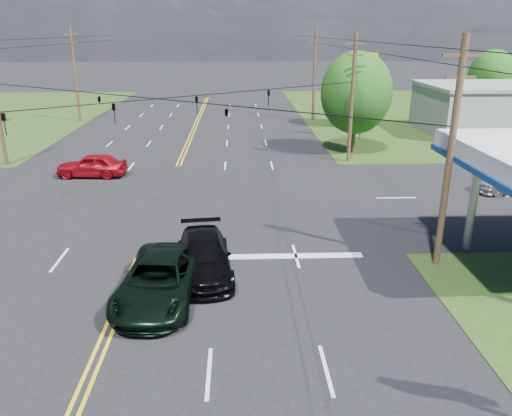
{
  "coord_description": "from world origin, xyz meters",
  "views": [
    {
      "loc": [
        4.43,
        -16.3,
        9.59
      ],
      "look_at": [
        5.28,
        6.0,
        1.62
      ],
      "focal_mm": 35.0,
      "sensor_mm": 36.0,
      "label": 1
    }
  ],
  "objects_px": {
    "pole_ne": "(352,97)",
    "pole_right_far": "(314,73)",
    "tree_right_a": "(356,93)",
    "tree_right_b": "(353,85)",
    "pickup_dkgreen": "(159,280)",
    "retail_ne": "(498,110)",
    "tree_far_r": "(492,77)",
    "pole_se": "(450,153)",
    "suv_black": "(204,256)",
    "pole_left_far": "(75,74)"
  },
  "relations": [
    {
      "from": "pole_se",
      "to": "pole_left_far",
      "type": "bearing_deg",
      "value": 125.1
    },
    {
      "from": "pole_right_far",
      "to": "pickup_dkgreen",
      "type": "distance_m",
      "value": 41.43
    },
    {
      "from": "suv_black",
      "to": "tree_right_a",
      "type": "bearing_deg",
      "value": 56.33
    },
    {
      "from": "pole_right_far",
      "to": "tree_right_a",
      "type": "distance_m",
      "value": 16.03
    },
    {
      "from": "pole_left_far",
      "to": "tree_right_a",
      "type": "bearing_deg",
      "value": -30.65
    },
    {
      "from": "pole_left_far",
      "to": "tree_right_b",
      "type": "bearing_deg",
      "value": -7.72
    },
    {
      "from": "pole_se",
      "to": "tree_right_b",
      "type": "height_order",
      "value": "pole_se"
    },
    {
      "from": "tree_far_r",
      "to": "pole_ne",
      "type": "bearing_deg",
      "value": -135.0
    },
    {
      "from": "retail_ne",
      "to": "tree_right_b",
      "type": "height_order",
      "value": "tree_right_b"
    },
    {
      "from": "pole_se",
      "to": "tree_far_r",
      "type": "relative_size",
      "value": 1.25
    },
    {
      "from": "tree_right_a",
      "to": "tree_right_b",
      "type": "distance_m",
      "value": 12.27
    },
    {
      "from": "pole_ne",
      "to": "pole_right_far",
      "type": "xyz_separation_m",
      "value": [
        0.0,
        19.0,
        0.25
      ]
    },
    {
      "from": "retail_ne",
      "to": "pole_se",
      "type": "xyz_separation_m",
      "value": [
        -17.0,
        -29.0,
        2.72
      ]
    },
    {
      "from": "pole_right_far",
      "to": "suv_black",
      "type": "xyz_separation_m",
      "value": [
        -10.0,
        -37.48,
        -4.4
      ]
    },
    {
      "from": "retail_ne",
      "to": "tree_far_r",
      "type": "xyz_separation_m",
      "value": [
        4.0,
        10.0,
        2.34
      ]
    },
    {
      "from": "pickup_dkgreen",
      "to": "tree_far_r",
      "type": "bearing_deg",
      "value": 56.47
    },
    {
      "from": "tree_right_b",
      "to": "pickup_dkgreen",
      "type": "relative_size",
      "value": 1.22
    },
    {
      "from": "pickup_dkgreen",
      "to": "tree_right_b",
      "type": "bearing_deg",
      "value": 71.6
    },
    {
      "from": "suv_black",
      "to": "tree_far_r",
      "type": "bearing_deg",
      "value": 45.31
    },
    {
      "from": "pole_left_far",
      "to": "pole_right_far",
      "type": "height_order",
      "value": "same"
    },
    {
      "from": "pole_left_far",
      "to": "tree_right_b",
      "type": "xyz_separation_m",
      "value": [
        29.5,
        -4.0,
        -0.95
      ]
    },
    {
      "from": "retail_ne",
      "to": "pole_right_far",
      "type": "relative_size",
      "value": 1.4
    },
    {
      "from": "pickup_dkgreen",
      "to": "suv_black",
      "type": "relative_size",
      "value": 1.1
    },
    {
      "from": "pole_ne",
      "to": "suv_black",
      "type": "bearing_deg",
      "value": -118.42
    },
    {
      "from": "pole_ne",
      "to": "tree_right_a",
      "type": "distance_m",
      "value": 3.16
    },
    {
      "from": "pole_left_far",
      "to": "tree_right_b",
      "type": "height_order",
      "value": "pole_left_far"
    },
    {
      "from": "pole_ne",
      "to": "tree_far_r",
      "type": "height_order",
      "value": "pole_ne"
    },
    {
      "from": "tree_far_r",
      "to": "retail_ne",
      "type": "bearing_deg",
      "value": -111.8
    },
    {
      "from": "tree_right_b",
      "to": "tree_far_r",
      "type": "xyz_separation_m",
      "value": [
        17.5,
        6.0,
        0.33
      ]
    },
    {
      "from": "pole_ne",
      "to": "tree_far_r",
      "type": "bearing_deg",
      "value": 45.0
    },
    {
      "from": "pole_ne",
      "to": "pole_right_far",
      "type": "height_order",
      "value": "pole_right_far"
    },
    {
      "from": "pole_ne",
      "to": "pickup_dkgreen",
      "type": "height_order",
      "value": "pole_ne"
    },
    {
      "from": "tree_right_a",
      "to": "pole_ne",
      "type": "bearing_deg",
      "value": -108.43
    },
    {
      "from": "pole_ne",
      "to": "pole_left_far",
      "type": "height_order",
      "value": "pole_left_far"
    },
    {
      "from": "tree_far_r",
      "to": "pole_right_far",
      "type": "bearing_deg",
      "value": -174.56
    },
    {
      "from": "pole_right_far",
      "to": "pickup_dkgreen",
      "type": "xyz_separation_m",
      "value": [
        -11.55,
        -39.55,
        -4.36
      ]
    },
    {
      "from": "tree_far_r",
      "to": "tree_right_a",
      "type": "bearing_deg",
      "value": -138.01
    },
    {
      "from": "tree_right_b",
      "to": "tree_far_r",
      "type": "bearing_deg",
      "value": 18.92
    },
    {
      "from": "pole_right_far",
      "to": "tree_right_b",
      "type": "bearing_deg",
      "value": -48.81
    },
    {
      "from": "retail_ne",
      "to": "pole_right_far",
      "type": "xyz_separation_m",
      "value": [
        -17.0,
        8.0,
        2.97
      ]
    },
    {
      "from": "pole_left_far",
      "to": "pickup_dkgreen",
      "type": "distance_m",
      "value": 42.33
    },
    {
      "from": "tree_far_r",
      "to": "suv_black",
      "type": "bearing_deg",
      "value": -128.14
    },
    {
      "from": "pickup_dkgreen",
      "to": "pole_se",
      "type": "bearing_deg",
      "value": 16.99
    },
    {
      "from": "pole_se",
      "to": "pole_right_far",
      "type": "relative_size",
      "value": 0.95
    },
    {
      "from": "pickup_dkgreen",
      "to": "suv_black",
      "type": "distance_m",
      "value": 2.59
    },
    {
      "from": "tree_right_b",
      "to": "pickup_dkgreen",
      "type": "distance_m",
      "value": 38.76
    },
    {
      "from": "retail_ne",
      "to": "pole_se",
      "type": "distance_m",
      "value": 33.72
    },
    {
      "from": "pole_se",
      "to": "tree_right_b",
      "type": "bearing_deg",
      "value": 83.95
    },
    {
      "from": "pole_se",
      "to": "pole_left_far",
      "type": "xyz_separation_m",
      "value": [
        -26.0,
        37.0,
        0.25
      ]
    },
    {
      "from": "pole_ne",
      "to": "pole_right_far",
      "type": "bearing_deg",
      "value": 90.0
    }
  ]
}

